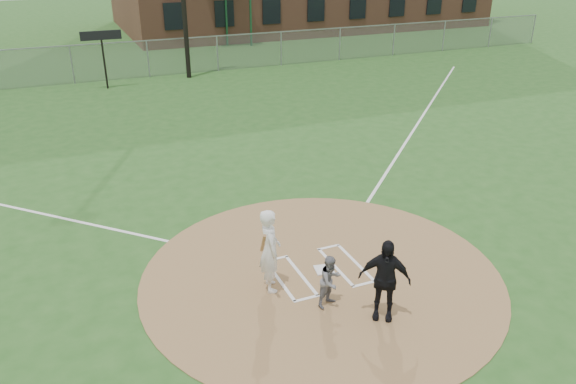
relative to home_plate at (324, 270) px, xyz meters
name	(u,v)px	position (x,y,z in m)	size (l,w,h in m)	color
ground	(321,275)	(-0.14, -0.14, -0.03)	(140.00, 140.00, 0.00)	#24511C
dirt_circle	(321,275)	(-0.14, -0.14, -0.02)	(8.40, 8.40, 0.02)	#9A7548
home_plate	(324,270)	(0.00, 0.00, 0.00)	(0.42, 0.42, 0.03)	silver
foul_line_first	(419,122)	(8.86, 8.86, -0.03)	(0.10, 24.00, 0.01)	white
catcher	(331,281)	(-0.48, -1.26, 0.57)	(0.57, 0.45, 1.18)	slate
umpire	(384,280)	(0.32, -2.05, 0.89)	(1.06, 0.44, 1.80)	black
batters_boxes	(318,271)	(-0.14, 0.01, -0.01)	(2.08, 1.88, 0.01)	white
batter_at_plate	(270,250)	(-1.43, -0.18, 0.96)	(0.69, 1.09, 1.95)	white
outfield_fence	(148,59)	(-0.14, 21.86, 0.98)	(56.08, 0.08, 2.03)	slate
scoreboard_sign	(102,42)	(-2.64, 20.06, 2.35)	(2.00, 0.10, 2.93)	black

